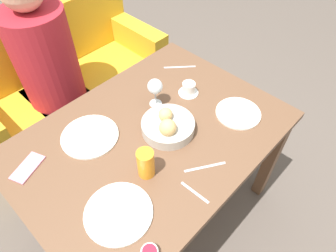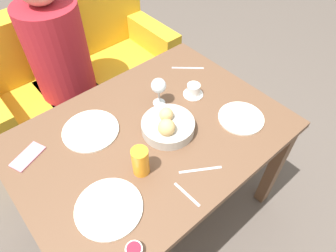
{
  "view_description": "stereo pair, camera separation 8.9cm",
  "coord_description": "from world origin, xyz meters",
  "views": [
    {
      "loc": [
        -0.6,
        -0.68,
        1.83
      ],
      "look_at": [
        0.07,
        -0.04,
        0.79
      ],
      "focal_mm": 32.0,
      "sensor_mm": 36.0,
      "label": 1
    },
    {
      "loc": [
        -0.54,
        -0.75,
        1.83
      ],
      "look_at": [
        0.07,
        -0.04,
        0.79
      ],
      "focal_mm": 32.0,
      "sensor_mm": 36.0,
      "label": 2
    }
  ],
  "objects": [
    {
      "name": "plate_near_left",
      "position": [
        -0.36,
        -0.19,
        0.76
      ],
      "size": [
        0.26,
        0.26,
        0.01
      ],
      "color": "silver",
      "rests_on": "dining_table"
    },
    {
      "name": "couch",
      "position": [
        0.12,
        1.06,
        0.32
      ],
      "size": [
        1.4,
        0.7,
        0.89
      ],
      "color": "gold",
      "rests_on": "ground_plane"
    },
    {
      "name": "knife_silver",
      "position": [
        0.03,
        -0.3,
        0.76
      ],
      "size": [
        0.16,
        0.11,
        0.0
      ],
      "color": "#B7B7BC",
      "rests_on": "dining_table"
    },
    {
      "name": "plate_far_center",
      "position": [
        -0.21,
        0.19,
        0.76
      ],
      "size": [
        0.27,
        0.27,
        0.01
      ],
      "color": "silver",
      "rests_on": "dining_table"
    },
    {
      "name": "coffee_cup",
      "position": [
        0.34,
        0.06,
        0.79
      ],
      "size": [
        0.11,
        0.11,
        0.07
      ],
      "color": "white",
      "rests_on": "dining_table"
    },
    {
      "name": "dining_table",
      "position": [
        0.0,
        0.0,
        0.65
      ],
      "size": [
        1.26,
        0.92,
        0.76
      ],
      "color": "brown",
      "rests_on": "ground_plane"
    },
    {
      "name": "seated_person",
      "position": [
        -0.01,
        0.91,
        0.54
      ],
      "size": [
        0.37,
        0.48,
        1.28
      ],
      "color": "#23232D",
      "rests_on": "ground_plane"
    },
    {
      "name": "fork_silver",
      "position": [
        0.47,
        0.25,
        0.76
      ],
      "size": [
        0.14,
        0.13,
        0.0
      ],
      "color": "#B7B7BC",
      "rests_on": "dining_table"
    },
    {
      "name": "wine_glass",
      "position": [
        0.16,
        0.13,
        0.87
      ],
      "size": [
        0.08,
        0.08,
        0.16
      ],
      "color": "silver",
      "rests_on": "dining_table"
    },
    {
      "name": "plate_near_right",
      "position": [
        0.39,
        -0.22,
        0.76
      ],
      "size": [
        0.22,
        0.22,
        0.01
      ],
      "color": "silver",
      "rests_on": "dining_table"
    },
    {
      "name": "ground_plane",
      "position": [
        0.0,
        0.0,
        0.0
      ],
      "size": [
        10.0,
        10.0,
        0.0
      ],
      "primitive_type": "plane",
      "color": "#564C44"
    },
    {
      "name": "juice_glass",
      "position": [
        -0.16,
        -0.14,
        0.82
      ],
      "size": [
        0.07,
        0.07,
        0.14
      ],
      "color": "orange",
      "rests_on": "dining_table"
    },
    {
      "name": "bread_basket",
      "position": [
        0.07,
        -0.04,
        0.79
      ],
      "size": [
        0.25,
        0.25,
        0.12
      ],
      "color": "#B2ADA3",
      "rests_on": "dining_table"
    },
    {
      "name": "spoon_coffee",
      "position": [
        -0.09,
        -0.35,
        0.76
      ],
      "size": [
        0.02,
        0.14,
        0.0
      ],
      "color": "#B7B7BC",
      "rests_on": "dining_table"
    },
    {
      "name": "cell_phone",
      "position": [
        -0.5,
        0.25,
        0.76
      ],
      "size": [
        0.17,
        0.12,
        0.01
      ],
      "color": "pink",
      "rests_on": "dining_table"
    }
  ]
}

